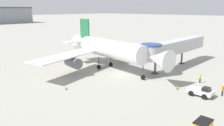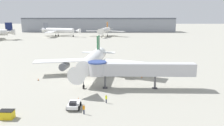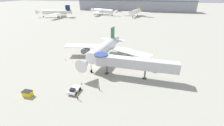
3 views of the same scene
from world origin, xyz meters
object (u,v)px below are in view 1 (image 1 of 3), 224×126
at_px(traffic_cone_port_wing, 66,88).
at_px(ground_crew_marshaller, 200,78).
at_px(pushback_tug_white, 201,91).
at_px(ground_crew_wing_walker, 223,90).
at_px(main_airplane, 109,49).
at_px(traffic_cone_near_nose, 177,87).
at_px(jet_bridge, 173,47).
at_px(traffic_cone_starboard_wing, 147,58).

distance_m(traffic_cone_port_wing, ground_crew_marshaller, 23.09).
bearing_deg(ground_crew_marshaller, pushback_tug_white, 64.29).
relative_size(pushback_tug_white, ground_crew_wing_walker, 2.12).
distance_m(main_airplane, pushback_tug_white, 20.65).
height_order(traffic_cone_near_nose, ground_crew_marshaller, ground_crew_marshaller).
bearing_deg(ground_crew_wing_walker, jet_bridge, -100.86).
distance_m(pushback_tug_white, traffic_cone_starboard_wing, 24.48).
height_order(traffic_cone_near_nose, ground_crew_wing_walker, ground_crew_wing_walker).
xyz_separation_m(traffic_cone_port_wing, ground_crew_wing_walker, (14.42, -19.27, 0.67)).
bearing_deg(jet_bridge, ground_crew_wing_walker, -124.79).
distance_m(pushback_tug_white, traffic_cone_near_nose, 3.89).
bearing_deg(jet_bridge, main_airplane, 139.50).
bearing_deg(ground_crew_wing_walker, ground_crew_marshaller, -102.15).
bearing_deg(traffic_cone_near_nose, main_airplane, 86.21).
bearing_deg(traffic_cone_starboard_wing, traffic_cone_port_wing, -174.00).
height_order(traffic_cone_starboard_wing, ground_crew_marshaller, ground_crew_marshaller).
distance_m(main_airplane, ground_crew_marshaller, 18.69).
distance_m(pushback_tug_white, traffic_cone_port_wing, 20.91).
relative_size(traffic_cone_near_nose, traffic_cone_starboard_wing, 1.02).
bearing_deg(traffic_cone_near_nose, traffic_cone_port_wing, 133.67).
bearing_deg(ground_crew_marshaller, traffic_cone_near_nose, 26.67).
height_order(traffic_cone_near_nose, traffic_cone_starboard_wing, traffic_cone_near_nose).
bearing_deg(traffic_cone_near_nose, jet_bridge, 32.42).
bearing_deg(jet_bridge, traffic_cone_near_nose, -147.11).
distance_m(traffic_cone_near_nose, ground_crew_marshaller, 5.74).
bearing_deg(pushback_tug_white, ground_crew_wing_walker, -47.98).
xyz_separation_m(main_airplane, traffic_cone_port_wing, (-13.54, -3.37, -4.05)).
xyz_separation_m(pushback_tug_white, traffic_cone_starboard_wing, (14.49, 19.73, -0.40)).
bearing_deg(traffic_cone_port_wing, ground_crew_marshaller, -38.82).
bearing_deg(traffic_cone_port_wing, traffic_cone_near_nose, -46.33).
bearing_deg(pushback_tug_white, traffic_cone_near_nose, 87.31).
distance_m(traffic_cone_near_nose, traffic_cone_starboard_wing, 21.37).
bearing_deg(traffic_cone_starboard_wing, ground_crew_marshaller, -116.98).
bearing_deg(ground_crew_marshaller, ground_crew_wing_walker, 94.52).
height_order(main_airplane, jet_bridge, main_airplane).
xyz_separation_m(traffic_cone_near_nose, traffic_cone_starboard_wing, (14.32, 15.87, -0.01)).
bearing_deg(traffic_cone_starboard_wing, pushback_tug_white, -126.31).
height_order(jet_bridge, pushback_tug_white, jet_bridge).
bearing_deg(ground_crew_marshaller, jet_bridge, -83.47).
distance_m(jet_bridge, traffic_cone_port_wing, 25.03).
bearing_deg(main_airplane, ground_crew_marshaller, -69.83).
bearing_deg(main_airplane, traffic_cone_starboard_wing, 3.81).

